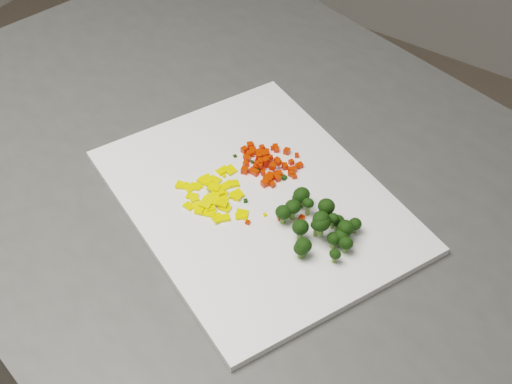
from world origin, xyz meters
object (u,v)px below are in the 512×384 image
Objects in this scene: cutting_board at (256,200)px; carrot_pile at (269,157)px; broccoli_pile at (318,220)px; pepper_pile at (215,192)px; counter_block at (250,351)px.

cutting_board is 0.07m from carrot_pile.
carrot_pile is 0.83× the size of broccoli_pile.
carrot_pile is 0.86× the size of pepper_pile.
pepper_pile is at bearing -105.95° from carrot_pile.
broccoli_pile is (0.14, -0.05, 0.49)m from counter_block.
cutting_board is at bearing 174.35° from broccoli_pile.
broccoli_pile reaches higher than counter_block.
broccoli_pile is (0.10, -0.01, 0.03)m from cutting_board.
counter_block is 10.50× the size of broccoli_pile.
pepper_pile is at bearing -96.76° from counter_block.
broccoli_pile reaches higher than carrot_pile.
counter_block is at bearing 135.56° from cutting_board.
counter_block is 0.51m from broccoli_pile.
carrot_pile reaches higher than pepper_pile.
cutting_board is 3.88× the size of pepper_pile.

